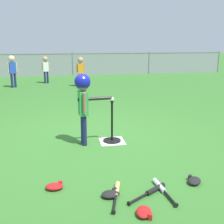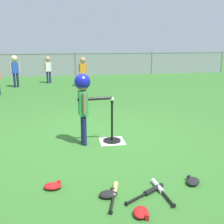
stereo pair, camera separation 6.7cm
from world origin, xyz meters
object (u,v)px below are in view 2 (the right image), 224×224
Objects in this scene: batting_tee at (112,135)px; spare_bat_wood at (114,192)px; spare_bat_black at (150,191)px; glove_by_plate at (193,181)px; fielder_deep_right at (83,68)px; fielder_deep_center at (15,67)px; glove_tossed_aside at (141,212)px; baseball_on_tee at (112,99)px; glove_near_bats at (53,186)px; batter_child at (83,95)px; spare_bat_silver at (160,188)px; glove_outfield_drop at (109,194)px; fielder_near_right at (48,66)px.

batting_tee reaches higher than spare_bat_wood.
batting_tee is at bearing 81.23° from spare_bat_wood.
spare_bat_black is 0.62m from glove_by_plate.
fielder_deep_right is at bearing 88.70° from spare_bat_wood.
fielder_deep_center is 4.59× the size of glove_tossed_aside.
fielder_deep_right is at bearing 90.91° from baseball_on_tee.
glove_near_bats is (1.64, -7.90, -0.74)m from fielder_deep_center.
glove_tossed_aside is (0.03, -8.31, -0.69)m from fielder_deep_right.
batter_child is 4.75× the size of glove_tossed_aside.
fielder_deep_center is at bearing 173.34° from fielder_deep_right.
fielder_deep_center is 1.97× the size of spare_bat_wood.
spare_bat_black is 0.46m from glove_tossed_aside.
glove_tossed_aside is at bearing -37.32° from glove_near_bats.
glove_outfield_drop is at bearing -177.23° from spare_bat_silver.
glove_by_plate and glove_tossed_aside have the same top height.
baseball_on_tee is at bearing 114.33° from glove_by_plate.
spare_bat_wood is at bearing -98.77° from batting_tee.
spare_bat_black is (0.25, -7.91, -0.70)m from fielder_deep_right.
glove_near_bats is at bearing 142.68° from glove_tossed_aside.
fielder_near_right is 4.91× the size of glove_outfield_drop.
glove_outfield_drop is at bearing -74.39° from fielder_deep_center.
baseball_on_tee is at bearing 90.00° from batting_tee.
glove_tossed_aside is (0.21, -0.44, 0.01)m from spare_bat_wood.
spare_bat_black is at bearing -167.72° from glove_by_plate.
batting_tee is 0.66m from baseball_on_tee.
batting_tee is 1.33× the size of spare_bat_black.
glove_near_bats is (0.46, -8.75, -0.68)m from fielder_near_right.
batting_tee is 3.31× the size of glove_outfield_drop.
baseball_on_tee is 6.09m from fielder_deep_right.
spare_bat_black is at bearing -15.06° from glove_near_bats.
fielder_deep_center is 2.56m from fielder_deep_right.
spare_bat_wood is 2.33× the size of glove_tossed_aside.
glove_by_plate is at bearing 10.87° from spare_bat_silver.
glove_tossed_aside is (-0.22, -0.40, 0.01)m from spare_bat_black.
spare_bat_silver is (0.39, -7.87, -0.70)m from fielder_deep_right.
fielder_deep_right is at bearing 96.32° from glove_by_plate.
glove_tossed_aside is (0.44, -2.18, -0.85)m from batter_child.
fielder_deep_right is at bearing 91.82° from spare_bat_black.
fielder_deep_right reaches higher than spare_bat_silver.
batter_child is 1.13× the size of fielder_near_right.
spare_bat_black is 2.43× the size of glove_near_bats.
glove_near_bats is at bearing -123.48° from baseball_on_tee.
batting_tee is at bearing -90.00° from baseball_on_tee.
fielder_deep_right is 1.78m from fielder_near_right.
fielder_deep_center reaches higher than fielder_near_right.
spare_bat_silver is at bearing -70.26° from fielder_deep_center.
fielder_near_right is 9.23m from spare_bat_black.
spare_bat_wood is 0.43m from spare_bat_black.
fielder_deep_right reaches higher than glove_by_plate.
spare_bat_wood is at bearing 179.83° from spare_bat_silver.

